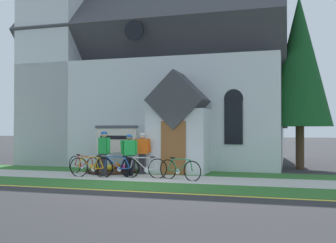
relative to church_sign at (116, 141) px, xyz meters
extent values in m
plane|color=#2B2B2D|center=(2.12, 0.57, -1.28)|extent=(140.00, 140.00, 0.00)
cube|color=#B7B5AD|center=(0.37, -1.84, -1.28)|extent=(32.00, 2.13, 0.01)
cube|color=#2D6628|center=(0.37, -3.86, -1.28)|extent=(32.00, 1.90, 0.01)
cube|color=#2D6628|center=(0.37, 0.16, -1.28)|extent=(24.00, 1.87, 0.01)
cube|color=yellow|center=(0.37, -4.96, -1.28)|extent=(28.00, 0.16, 0.01)
cube|color=silver|center=(0.37, 5.91, 1.21)|extent=(12.64, 9.63, 4.98)
cube|color=#424247|center=(0.37, 5.91, 5.44)|extent=(13.14, 9.80, 9.80)
cube|color=silver|center=(-4.45, 2.59, 4.23)|extent=(2.98, 2.98, 11.02)
cube|color=silver|center=(2.65, 0.30, 0.02)|extent=(2.40, 1.60, 2.60)
cube|color=#424247|center=(2.65, 0.30, 1.67)|extent=(2.40, 1.80, 2.40)
cube|color=brown|center=(2.65, -0.52, -0.23)|extent=(1.00, 0.06, 2.10)
cube|color=black|center=(4.80, 1.07, 0.82)|extent=(0.76, 0.06, 1.90)
cone|color=black|center=(4.80, 1.07, 1.77)|extent=(0.80, 0.06, 0.80)
cylinder|color=black|center=(0.37, 1.07, 4.92)|extent=(0.90, 0.06, 0.90)
cube|color=#474C56|center=(-0.76, -0.01, -0.88)|extent=(0.12, 0.12, 0.80)
cube|color=#474C56|center=(0.76, 0.02, -0.88)|extent=(0.12, 0.12, 0.80)
cube|color=silver|center=(0.00, 0.00, 0.02)|extent=(1.81, 0.11, 1.02)
cube|color=#474C56|center=(0.00, 0.00, 0.59)|extent=(1.93, 0.16, 0.12)
cube|color=black|center=(0.00, -0.04, 0.15)|extent=(1.44, 0.04, 0.16)
cylinder|color=#382319|center=(0.00, -0.53, -1.23)|extent=(2.07, 2.07, 0.10)
ellipsoid|color=#CC338C|center=(0.63, -0.59, -1.06)|extent=(0.36, 0.36, 0.24)
ellipsoid|color=orange|center=(-0.06, 0.13, -1.06)|extent=(0.36, 0.36, 0.24)
ellipsoid|color=gold|center=(-0.67, -0.72, -1.06)|extent=(0.36, 0.36, 0.24)
ellipsoid|color=gold|center=(0.10, -0.87, -1.06)|extent=(0.36, 0.36, 0.24)
torus|color=black|center=(0.44, -2.18, -0.93)|extent=(0.74, 0.04, 0.74)
torus|color=black|center=(-0.56, -2.19, -0.93)|extent=(0.74, 0.04, 0.74)
cylinder|color=orange|center=(-0.22, -2.19, -0.77)|extent=(0.54, 0.04, 0.44)
cylinder|color=orange|center=(-0.11, -2.19, -0.55)|extent=(0.74, 0.04, 0.08)
cylinder|color=orange|center=(0.15, -2.19, -0.75)|extent=(0.25, 0.04, 0.47)
cylinder|color=orange|center=(0.24, -2.19, -0.95)|extent=(0.40, 0.04, 0.09)
cylinder|color=orange|center=(0.35, -2.18, -0.73)|extent=(0.21, 0.04, 0.42)
cylinder|color=orange|center=(-0.52, -2.19, -0.75)|extent=(0.12, 0.04, 0.37)
ellipsoid|color=black|center=(0.26, -2.19, -0.49)|extent=(0.24, 0.08, 0.05)
cylinder|color=silver|center=(-0.48, -2.19, -0.55)|extent=(0.44, 0.03, 0.03)
cylinder|color=silver|center=(0.04, -2.19, -0.98)|extent=(0.18, 0.02, 0.18)
torus|color=black|center=(1.39, -1.97, -0.93)|extent=(0.74, 0.10, 0.74)
torus|color=black|center=(0.35, -1.89, -0.93)|extent=(0.74, 0.10, 0.74)
cylinder|color=#194CA5|center=(0.71, -1.92, -0.75)|extent=(0.56, 0.08, 0.49)
cylinder|color=#194CA5|center=(0.82, -1.93, -0.53)|extent=(0.77, 0.10, 0.04)
cylinder|color=#194CA5|center=(1.09, -1.95, -0.76)|extent=(0.26, 0.06, 0.47)
cylinder|color=#194CA5|center=(1.18, -1.96, -0.96)|extent=(0.42, 0.07, 0.09)
cylinder|color=#194CA5|center=(1.30, -1.97, -0.73)|extent=(0.22, 0.05, 0.42)
cylinder|color=#194CA5|center=(0.40, -1.89, -0.73)|extent=(0.12, 0.05, 0.41)
ellipsoid|color=black|center=(1.20, -1.96, -0.50)|extent=(0.25, 0.10, 0.05)
cylinder|color=silver|center=(0.44, -1.90, -0.50)|extent=(0.44, 0.06, 0.03)
cylinder|color=silver|center=(0.98, -1.94, -0.98)|extent=(0.18, 0.03, 0.18)
torus|color=black|center=(2.43, -1.86, -0.93)|extent=(0.74, 0.07, 0.74)
torus|color=black|center=(1.37, -1.82, -0.93)|extent=(0.74, 0.07, 0.74)
cylinder|color=#B7B7BC|center=(1.73, -1.83, -0.77)|extent=(0.57, 0.06, 0.46)
cylinder|color=#B7B7BC|center=(1.85, -1.84, -0.55)|extent=(0.78, 0.07, 0.04)
cylinder|color=#B7B7BC|center=(2.12, -1.85, -0.77)|extent=(0.27, 0.05, 0.45)
cylinder|color=#B7B7BC|center=(2.22, -1.85, -0.96)|extent=(0.43, 0.05, 0.09)
cylinder|color=#B7B7BC|center=(2.34, -1.86, -0.74)|extent=(0.22, 0.04, 0.40)
cylinder|color=#B7B7BC|center=(1.42, -1.82, -0.74)|extent=(0.12, 0.04, 0.39)
ellipsoid|color=black|center=(2.24, -1.85, -0.52)|extent=(0.24, 0.09, 0.05)
cylinder|color=silver|center=(1.46, -1.82, -0.53)|extent=(0.44, 0.05, 0.03)
cylinder|color=silver|center=(2.01, -1.84, -0.98)|extent=(0.18, 0.03, 0.18)
torus|color=black|center=(2.84, -1.89, -0.94)|extent=(0.69, 0.28, 0.72)
torus|color=black|center=(3.81, -2.24, -0.94)|extent=(0.69, 0.28, 0.72)
cylinder|color=#19723F|center=(3.48, -2.12, -0.77)|extent=(0.54, 0.23, 0.46)
cylinder|color=#19723F|center=(3.37, -2.08, -0.55)|extent=(0.73, 0.30, 0.04)
cylinder|color=#19723F|center=(3.12, -1.99, -0.77)|extent=(0.26, 0.12, 0.46)
cylinder|color=#19723F|center=(3.03, -1.96, -0.97)|extent=(0.41, 0.18, 0.09)
cylinder|color=#19723F|center=(2.93, -1.92, -0.75)|extent=(0.22, 0.11, 0.41)
cylinder|color=#19723F|center=(3.77, -2.23, -0.75)|extent=(0.12, 0.07, 0.39)
ellipsoid|color=black|center=(3.01, -1.95, -0.52)|extent=(0.25, 0.16, 0.05)
cylinder|color=silver|center=(3.73, -2.22, -0.54)|extent=(0.42, 0.18, 0.03)
cylinder|color=silver|center=(3.23, -2.03, -0.99)|extent=(0.18, 0.08, 0.18)
torus|color=black|center=(-1.32, -1.15, -0.94)|extent=(0.68, 0.28, 0.72)
torus|color=black|center=(-0.32, -1.52, -0.94)|extent=(0.68, 0.28, 0.72)
cylinder|color=#A51E19|center=(-0.66, -1.39, -0.79)|extent=(0.55, 0.24, 0.43)
cylinder|color=#A51E19|center=(-0.77, -1.35, -0.58)|extent=(0.75, 0.31, 0.06)
cylinder|color=#A51E19|center=(-1.03, -1.25, -0.78)|extent=(0.26, 0.13, 0.44)
cylinder|color=#A51E19|center=(-1.12, -1.22, -0.97)|extent=(0.42, 0.18, 0.09)
cylinder|color=#A51E19|center=(-1.23, -1.18, -0.75)|extent=(0.22, 0.11, 0.39)
cylinder|color=#A51E19|center=(-0.36, -1.50, -0.77)|extent=(0.13, 0.08, 0.36)
ellipsoid|color=black|center=(-1.14, -1.21, -0.54)|extent=(0.25, 0.16, 0.05)
cylinder|color=silver|center=(-0.40, -1.49, -0.57)|extent=(0.42, 0.18, 0.03)
cylinder|color=silver|center=(-0.92, -1.30, -0.99)|extent=(0.18, 0.08, 0.18)
cylinder|color=black|center=(1.23, -1.43, -0.89)|extent=(0.15, 0.15, 0.79)
cylinder|color=black|center=(1.11, -1.53, -0.89)|extent=(0.15, 0.15, 0.79)
cube|color=green|center=(1.17, -1.48, -0.21)|extent=(0.47, 0.43, 0.57)
sphere|color=#936B51|center=(1.17, -1.48, 0.18)|extent=(0.20, 0.20, 0.20)
ellipsoid|color=#1E59B2|center=(1.17, -1.48, 0.24)|extent=(0.33, 0.33, 0.14)
cylinder|color=green|center=(1.41, -1.34, -0.18)|extent=(0.09, 0.11, 0.52)
cylinder|color=green|center=(0.94, -1.62, -0.18)|extent=(0.09, 0.19, 0.52)
cylinder|color=#2D2D33|center=(0.28, -1.69, -0.86)|extent=(0.15, 0.15, 0.84)
cylinder|color=#2D2D33|center=(0.17, -1.64, -0.86)|extent=(0.15, 0.15, 0.84)
cube|color=green|center=(0.22, -1.67, -0.13)|extent=(0.51, 0.39, 0.62)
sphere|color=tan|center=(0.22, -1.67, 0.29)|extent=(0.22, 0.22, 0.22)
ellipsoid|color=#1E59B2|center=(0.22, -1.67, 0.35)|extent=(0.32, 0.34, 0.15)
cylinder|color=green|center=(0.46, -1.83, -0.10)|extent=(0.09, 0.13, 0.56)
cylinder|color=green|center=(-0.02, -1.51, -0.10)|extent=(0.09, 0.15, 0.56)
cylinder|color=#2D2D33|center=(1.40, -0.81, -0.88)|extent=(0.15, 0.15, 0.81)
cylinder|color=#2D2D33|center=(1.51, -0.75, -0.88)|extent=(0.15, 0.15, 0.81)
cube|color=#E55914|center=(1.45, -0.78, -0.18)|extent=(0.50, 0.39, 0.59)
sphere|color=beige|center=(1.45, -0.78, 0.22)|extent=(0.21, 0.21, 0.21)
ellipsoid|color=silver|center=(1.45, -0.78, 0.28)|extent=(0.32, 0.33, 0.15)
cylinder|color=#E55914|center=(1.19, -0.88, -0.15)|extent=(0.09, 0.15, 0.54)
cylinder|color=#E55914|center=(1.72, -0.69, -0.15)|extent=(0.09, 0.21, 0.54)
cylinder|color=#4C3823|center=(7.48, 3.27, -0.33)|extent=(0.37, 0.37, 1.91)
cone|color=#14471E|center=(7.48, 3.27, 3.59)|extent=(2.85, 2.85, 5.93)
camera|label=1|loc=(6.98, -15.88, 0.52)|focal=43.52mm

